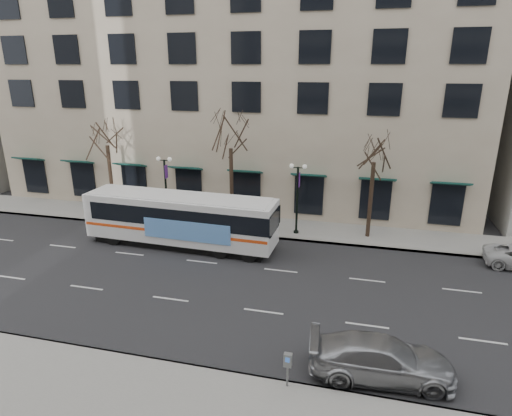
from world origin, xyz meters
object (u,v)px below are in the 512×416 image
(tree_far_right, at_px, (375,148))
(silver_car, at_px, (381,359))
(tree_far_left, at_px, (106,133))
(city_bus, at_px, (182,219))
(tree_far_mid, at_px, (231,135))
(lamp_post_right, at_px, (297,196))
(lamp_post_left, at_px, (166,186))
(pay_station, at_px, (288,363))

(tree_far_right, bearing_deg, silver_car, -88.09)
(tree_far_left, xyz_separation_m, city_bus, (7.83, -4.33, -4.78))
(tree_far_left, xyz_separation_m, silver_car, (20.48, -14.53, -5.89))
(tree_far_left, xyz_separation_m, tree_far_mid, (10.00, 0.00, 0.21))
(tree_far_left, distance_m, lamp_post_right, 15.48)
(city_bus, bearing_deg, tree_far_mid, 65.69)
(city_bus, relative_size, silver_car, 2.34)
(lamp_post_left, relative_size, lamp_post_right, 1.00)
(silver_car, bearing_deg, tree_far_right, -2.63)
(tree_far_mid, relative_size, city_bus, 0.65)
(lamp_post_right, relative_size, city_bus, 0.40)
(silver_car, relative_size, pay_station, 3.91)
(tree_far_left, bearing_deg, lamp_post_right, -2.29)
(lamp_post_left, relative_size, pay_station, 3.65)
(tree_far_mid, xyz_separation_m, pay_station, (7.07, -16.10, -5.72))
(lamp_post_left, xyz_separation_m, city_bus, (2.82, -3.73, -1.02))
(tree_far_mid, relative_size, lamp_post_left, 1.64)
(tree_far_left, height_order, pay_station, tree_far_left)
(tree_far_right, relative_size, city_bus, 0.62)
(tree_far_mid, distance_m, silver_car, 18.93)
(tree_far_mid, height_order, tree_far_right, tree_far_mid)
(city_bus, bearing_deg, lamp_post_left, 129.36)
(tree_far_right, xyz_separation_m, lamp_post_left, (-14.99, -0.60, -3.48))
(lamp_post_left, height_order, lamp_post_right, same)
(tree_far_right, bearing_deg, tree_far_mid, 180.00)
(lamp_post_right, distance_m, pay_station, 15.74)
(pay_station, bearing_deg, lamp_post_left, 128.29)
(tree_far_right, relative_size, silver_car, 1.44)
(silver_car, bearing_deg, tree_far_left, 50.11)
(pay_station, bearing_deg, tree_far_mid, 114.11)
(lamp_post_right, xyz_separation_m, pay_station, (2.06, -15.50, -1.76))
(tree_far_left, xyz_separation_m, pay_station, (17.07, -16.10, -5.52))
(tree_far_left, bearing_deg, city_bus, -28.95)
(lamp_post_left, height_order, silver_car, lamp_post_left)
(tree_far_right, bearing_deg, pay_station, -100.32)
(lamp_post_left, relative_size, city_bus, 0.40)
(tree_far_right, bearing_deg, tree_far_left, 180.00)
(tree_far_right, distance_m, city_bus, 13.68)
(tree_far_mid, bearing_deg, pay_station, -66.30)
(tree_far_left, relative_size, tree_far_right, 1.03)
(tree_far_right, xyz_separation_m, city_bus, (-12.17, -4.33, -4.50))
(tree_far_left, relative_size, silver_car, 1.49)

